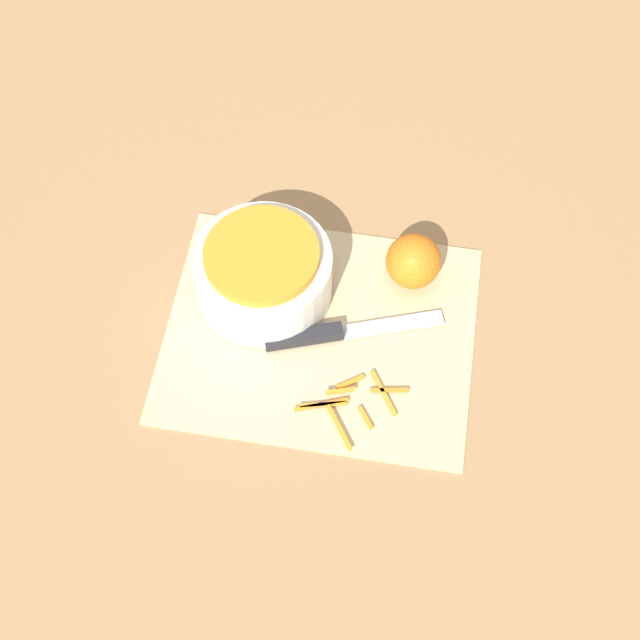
% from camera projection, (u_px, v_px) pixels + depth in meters
% --- Properties ---
extents(ground_plane, '(4.00, 4.00, 0.00)m').
position_uv_depth(ground_plane, '(320.00, 334.00, 1.17)').
color(ground_plane, '#9E754C').
extents(cutting_board, '(0.40, 0.33, 0.01)m').
position_uv_depth(cutting_board, '(320.00, 333.00, 1.17)').
color(cutting_board, '#CCB284').
rests_on(cutting_board, ground_plane).
extents(bowl_speckled, '(0.18, 0.18, 0.09)m').
position_uv_depth(bowl_speckled, '(263.00, 272.00, 1.16)').
color(bowl_speckled, silver).
rests_on(bowl_speckled, cutting_board).
extents(knife, '(0.23, 0.10, 0.02)m').
position_uv_depth(knife, '(323.00, 334.00, 1.15)').
color(knife, '#232328').
rests_on(knife, cutting_board).
extents(orange_left, '(0.07, 0.07, 0.07)m').
position_uv_depth(orange_left, '(413.00, 261.00, 1.17)').
color(orange_left, orange).
rests_on(orange_left, cutting_board).
extents(peel_pile, '(0.14, 0.11, 0.01)m').
position_uv_depth(peel_pile, '(350.00, 402.00, 1.11)').
color(peel_pile, orange).
rests_on(peel_pile, cutting_board).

